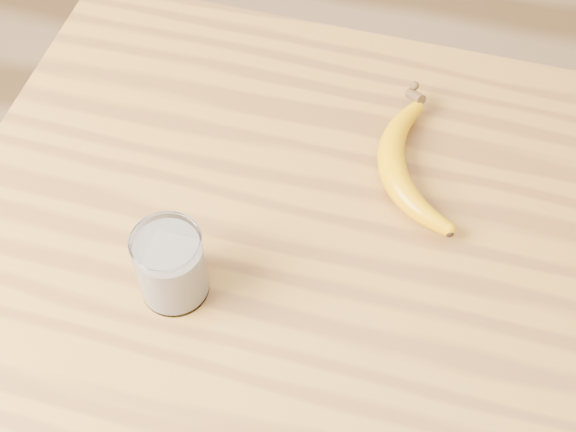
# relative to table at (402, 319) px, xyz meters

# --- Properties ---
(table) EXTENTS (1.20, 0.80, 0.90)m
(table) POSITION_rel_table_xyz_m (0.00, 0.00, 0.00)
(table) COLOR olive
(table) RESTS_ON ground
(smoothie_glass) EXTENTS (0.08, 0.08, 0.10)m
(smoothie_glass) POSITION_rel_table_xyz_m (-0.27, -0.10, 0.18)
(smoothie_glass) COLOR white
(smoothie_glass) RESTS_ON table
(banana) EXTENTS (0.22, 0.33, 0.04)m
(banana) POSITION_rel_table_xyz_m (-0.06, 0.13, 0.15)
(banana) COLOR #C98A00
(banana) RESTS_ON table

